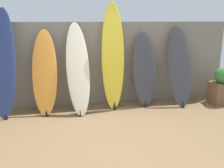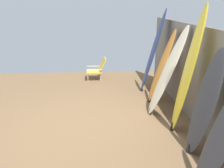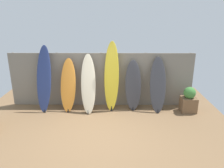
{
  "view_description": "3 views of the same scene",
  "coord_description": "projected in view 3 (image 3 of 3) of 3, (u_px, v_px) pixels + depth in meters",
  "views": [
    {
      "loc": [
        -0.63,
        -3.38,
        1.85
      ],
      "look_at": [
        0.14,
        0.73,
        0.76
      ],
      "focal_mm": 40.0,
      "sensor_mm": 36.0,
      "label": 1
    },
    {
      "loc": [
        4.25,
        0.08,
        2.17
      ],
      "look_at": [
        -0.12,
        0.43,
        0.75
      ],
      "focal_mm": 40.0,
      "sensor_mm": 36.0,
      "label": 2
    },
    {
      "loc": [
        0.41,
        -4.98,
        3.04
      ],
      "look_at": [
        0.36,
        0.94,
        1.1
      ],
      "focal_mm": 35.0,
      "sensor_mm": 36.0,
      "label": 3
    }
  ],
  "objects": [
    {
      "name": "ground",
      "position": [
        98.0,
        135.0,
        5.68
      ],
      "size": [
        7.68,
        7.68,
        0.0
      ],
      "primitive_type": "plane",
      "color": "brown"
    },
    {
      "name": "fence_back",
      "position": [
        102.0,
        80.0,
        7.31
      ],
      "size": [
        6.08,
        0.11,
        1.8
      ],
      "color": "gray",
      "rests_on": "ground"
    },
    {
      "name": "surfboard_navy_0",
      "position": [
        44.0,
        79.0,
        6.89
      ],
      "size": [
        0.52,
        0.64,
        2.09
      ],
      "color": "navy",
      "rests_on": "ground"
    },
    {
      "name": "surfboard_orange_1",
      "position": [
        68.0,
        86.0,
        6.96
      ],
      "size": [
        0.52,
        0.6,
        1.67
      ],
      "color": "orange",
      "rests_on": "ground"
    },
    {
      "name": "surfboard_cream_2",
      "position": [
        88.0,
        84.0,
        6.88
      ],
      "size": [
        0.51,
        0.78,
        1.8
      ],
      "color": "beige",
      "rests_on": "ground"
    },
    {
      "name": "surfboard_yellow_3",
      "position": [
        112.0,
        77.0,
        6.93
      ],
      "size": [
        0.52,
        0.52,
        2.21
      ],
      "color": "yellow",
      "rests_on": "ground"
    },
    {
      "name": "surfboard_charcoal_4",
      "position": [
        133.0,
        86.0,
        7.02
      ],
      "size": [
        0.54,
        0.43,
        1.62
      ],
      "color": "#38383D",
      "rests_on": "ground"
    },
    {
      "name": "surfboard_charcoal_5",
      "position": [
        158.0,
        85.0,
        6.92
      ],
      "size": [
        0.53,
        0.66,
        1.72
      ],
      "color": "#38383D",
      "rests_on": "ground"
    },
    {
      "name": "planter_box",
      "position": [
        189.0,
        100.0,
        6.94
      ],
      "size": [
        0.48,
        0.42,
        0.82
      ],
      "color": "brown",
      "rests_on": "ground"
    }
  ]
}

